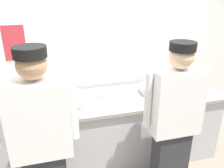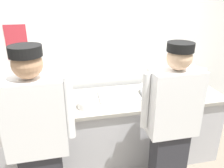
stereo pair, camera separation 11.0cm
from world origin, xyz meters
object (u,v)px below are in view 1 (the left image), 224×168
Objects in this scene: ramekin_red_sauce at (16,102)px; chefs_knife at (187,89)px; plate_stack_front at (36,102)px; squeeze_bottle_primary at (183,76)px; deli_cup at (29,110)px; ramekin_green_sauce at (56,102)px; squeeze_bottle_secondary at (9,107)px; chef_center at (174,122)px; mixing_bowl_steel at (155,89)px; ramekin_orange_sauce at (0,102)px; plate_stack_rear at (89,104)px; chef_near_left at (42,143)px; sheet_tray at (119,96)px.

ramekin_red_sauce is 2.15m from chefs_knife.
ramekin_red_sauce is (-0.22, 0.07, -0.01)m from plate_stack_front.
plate_stack_front is 1.99m from squeeze_bottle_primary.
ramekin_red_sauce is 0.77× the size of deli_cup.
ramekin_green_sauce is 0.37× the size of chefs_knife.
squeeze_bottle_secondary is 0.50m from ramekin_green_sauce.
chef_center is 0.72m from mixing_bowl_steel.
ramekin_orange_sauce is at bearing 163.05° from plate_stack_front.
chef_center reaches higher than plate_stack_rear.
ramekin_red_sauce is (-1.55, 0.86, 0.01)m from chef_center.
ramekin_orange_sauce is at bearing 152.14° from chef_center.
plate_stack_front reaches higher than ramekin_red_sauce.
plate_stack_rear is 0.59× the size of mixing_bowl_steel.
chef_near_left is 0.78m from ramekin_green_sauce.
plate_stack_front is 1.46m from mixing_bowl_steel.
mixing_bowl_steel is 3.68× the size of deli_cup.
sheet_tray is at bearing 178.15° from mixing_bowl_steel.
chef_near_left is 1.57m from mixing_bowl_steel.
ramekin_orange_sauce is at bearing 173.81° from mixing_bowl_steel.
chefs_knife is at bearing 50.44° from chef_center.
squeeze_bottle_primary is 2.27m from squeeze_bottle_secondary.
ramekin_green_sauce is (0.45, -0.14, 0.00)m from ramekin_red_sauce.
squeeze_bottle_primary is at bearing 73.77° from chefs_knife.
plate_stack_front reaches higher than ramekin_orange_sauce.
mixing_bowl_steel reaches higher than ramekin_green_sauce.
ramekin_orange_sauce is at bearing 164.17° from ramekin_red_sauce.
mixing_bowl_steel is (0.13, 0.71, 0.04)m from chef_center.
plate_stack_rear is 1.04m from ramekin_orange_sauce.
mixing_bowl_steel is 0.47m from chefs_knife.
mixing_bowl_steel is at bearing -0.46° from ramekin_green_sauce.
chefs_knife is at bearing -0.20° from sheet_tray.
ramekin_green_sauce is 0.32m from deli_cup.
chefs_knife is (0.60, 0.72, -0.01)m from chef_center.
chefs_knife is at bearing 0.07° from ramekin_green_sauce.
plate_stack_front is 0.32m from squeeze_bottle_secondary.
sheet_tray is at bearing -168.07° from squeeze_bottle_primary.
sheet_tray is 4.88× the size of ramekin_green_sauce.
chefs_knife is (-0.06, -0.22, -0.09)m from squeeze_bottle_primary.
squeeze_bottle_primary is 1.93× the size of ramekin_green_sauce.
plate_stack_rear is (0.57, -0.24, 0.01)m from plate_stack_front.
mixing_bowl_steel is (1.46, -0.08, 0.02)m from plate_stack_front.
squeeze_bottle_primary is (0.66, 0.94, 0.08)m from chef_center.
sheet_tray is 1.25m from squeeze_bottle_secondary.
squeeze_bottle_secondary is at bearing -176.83° from chefs_knife.
squeeze_bottle_secondary is 0.21m from deli_cup.
plate_stack_front is at bearing 149.20° from chef_center.
deli_cup reaches higher than sheet_tray.
ramekin_red_sauce is at bearing 162.55° from ramekin_green_sauce.
mixing_bowl_steel is 1.87m from ramekin_orange_sauce.
squeeze_bottle_primary reaches higher than ramekin_red_sauce.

